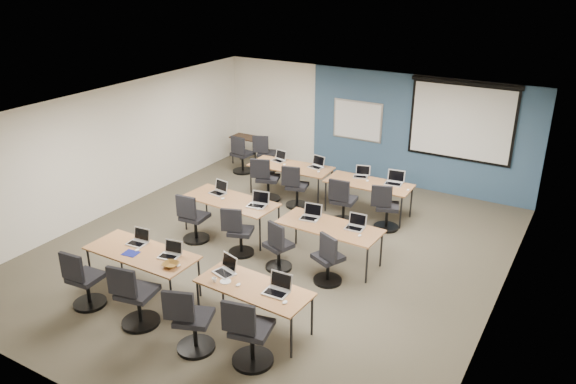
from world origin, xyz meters
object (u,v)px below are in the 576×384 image
Objects in this scene: task_chair_2 at (191,325)px; laptop_9 at (317,165)px; training_table_front_right at (254,289)px; training_table_back_right at (369,185)px; task_chair_4 at (193,222)px; laptop_6 at (311,215)px; laptop_3 at (278,288)px; spare_chair_a at (265,156)px; training_table_front_left at (142,254)px; task_chair_10 at (342,205)px; laptop_2 at (226,269)px; laptop_8 at (279,158)px; laptop_11 at (394,181)px; laptop_7 at (356,225)px; whiteboard at (357,121)px; training_table_mid_left at (231,202)px; laptop_0 at (139,240)px; task_chair_9 at (295,190)px; spare_chair_b at (241,157)px; laptop_10 at (361,174)px; utility_table at (247,141)px; task_chair_7 at (328,263)px; task_chair_5 at (238,235)px; task_chair_8 at (266,183)px; laptop_4 at (219,190)px; laptop_1 at (170,253)px; projector_screen at (462,117)px; task_chair_1 at (135,300)px; task_chair_11 at (385,211)px; task_chair_3 at (249,337)px; training_table_back_left at (291,168)px; laptop_5 at (258,202)px.

task_chair_2 is 3.11× the size of laptop_9.
training_table_back_right is at bearing 95.05° from training_table_front_right.
task_chair_4 is 2.34m from laptop_6.
spare_chair_a is at bearing 122.35° from laptop_3.
training_table_front_left is 4.35m from task_chair_10.
laptop_2 is (-0.43, -4.51, 0.11)m from training_table_back_right.
laptop_8 is 2.85m from laptop_11.
spare_chair_a is (-3.96, 3.27, -0.39)m from laptop_7.
task_chair_10 is (0.05, 4.81, -0.00)m from task_chair_2.
whiteboard is 0.67× the size of training_table_mid_left.
laptop_0 is at bearing -99.34° from whiteboard.
task_chair_9 is at bearing 82.71° from task_chair_2.
laptop_7 is at bearing -26.83° from spare_chair_b.
task_chair_4 is at bearing -170.55° from laptop_7.
laptop_10 is 0.76m from laptop_11.
utility_table is (-3.78, 1.14, -0.14)m from laptop_10.
spare_chair_b is (-4.32, 3.69, 0.01)m from task_chair_7.
task_chair_8 is (-0.93, 2.42, 0.03)m from task_chair_5.
laptop_9 is 0.33× the size of task_chair_9.
laptop_4 is at bearing -106.73° from whiteboard.
task_chair_8 is at bearing 86.15° from laptop_0.
task_chair_4 is at bearing 159.99° from task_chair_5.
laptop_4 reaches higher than laptop_1.
task_chair_8 is (-3.61, -2.44, -1.46)m from projector_screen.
task_chair_1 is at bearing -62.95° from spare_chair_b.
task_chair_7 is 2.45m from task_chair_11.
laptop_4 is 0.33× the size of spare_chair_b.
laptop_0 is at bearing 119.53° from task_chair_1.
training_table_front_left and training_table_mid_left have the same top height.
laptop_10 is (0.15, 4.76, -0.00)m from laptop_2.
task_chair_3 reaches higher than laptop_3.
training_table_back_left is at bearing -111.73° from whiteboard.
laptop_11 is at bearing 78.34° from task_chair_3.
task_chair_2 is at bearing -88.60° from task_chair_8.
task_chair_9 is (0.90, 2.42, -0.01)m from task_chair_4.
laptop_2 is 2.61m from laptop_7.
projector_screen is at bearing 56.74° from laptop_11.
laptop_3 is at bearing -75.49° from whiteboard.
task_chair_1 is 3.40× the size of laptop_10.
task_chair_1 reaches higher than laptop_2.
training_table_back_right is at bearing 1.68° from task_chair_9.
training_table_mid_left is 1.95× the size of task_chair_9.
spare_chair_a is (-3.32, 1.14, -0.28)m from training_table_back_right.
training_table_back_left is at bearing 84.73° from task_chair_1.
laptop_1 is at bearing -161.64° from laptop_2.
training_table_mid_left is at bearing 177.82° from laptop_7.
laptop_0 is 4.29m from task_chair_10.
whiteboard is at bearing 103.41° from task_chair_10.
laptop_5 reaches higher than laptop_1.
laptop_3 is 6.87m from spare_chair_b.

